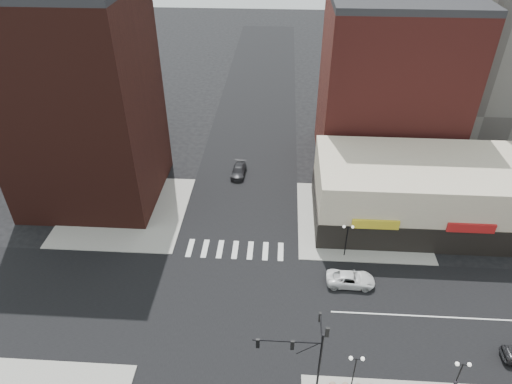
{
  "coord_description": "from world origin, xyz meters",
  "views": [
    {
      "loc": [
        4.61,
        -29.75,
        34.56
      ],
      "look_at": [
        2.51,
        3.94,
        11.0
      ],
      "focal_mm": 32.0,
      "sensor_mm": 36.0,
      "label": 1
    }
  ],
  "objects_px": {
    "street_lamp_se_a": "(355,365)",
    "street_lamp_se_b": "(461,371)",
    "white_suv": "(351,279)",
    "traffic_signal": "(308,347)",
    "dark_sedan_north": "(239,171)",
    "street_lamp_ne": "(347,233)"
  },
  "relations": [
    {
      "from": "street_lamp_se_a",
      "to": "street_lamp_se_b",
      "type": "relative_size",
      "value": 1.0
    },
    {
      "from": "white_suv",
      "to": "traffic_signal",
      "type": "bearing_deg",
      "value": 157.66
    },
    {
      "from": "traffic_signal",
      "to": "street_lamp_se_b",
      "type": "relative_size",
      "value": 1.87
    },
    {
      "from": "street_lamp_se_a",
      "to": "dark_sedan_north",
      "type": "relative_size",
      "value": 0.93
    },
    {
      "from": "street_lamp_se_a",
      "to": "street_lamp_ne",
      "type": "height_order",
      "value": "same"
    },
    {
      "from": "traffic_signal",
      "to": "street_lamp_ne",
      "type": "distance_m",
      "value": 16.62
    },
    {
      "from": "traffic_signal",
      "to": "dark_sedan_north",
      "type": "height_order",
      "value": "traffic_signal"
    },
    {
      "from": "traffic_signal",
      "to": "white_suv",
      "type": "distance_m",
      "value": 13.35
    },
    {
      "from": "street_lamp_se_b",
      "to": "street_lamp_ne",
      "type": "bearing_deg",
      "value": 113.63
    },
    {
      "from": "traffic_signal",
      "to": "dark_sedan_north",
      "type": "bearing_deg",
      "value": 104.85
    },
    {
      "from": "street_lamp_se_b",
      "to": "street_lamp_ne",
      "type": "height_order",
      "value": "same"
    },
    {
      "from": "white_suv",
      "to": "dark_sedan_north",
      "type": "height_order",
      "value": "white_suv"
    },
    {
      "from": "traffic_signal",
      "to": "white_suv",
      "type": "height_order",
      "value": "traffic_signal"
    },
    {
      "from": "street_lamp_se_b",
      "to": "white_suv",
      "type": "distance_m",
      "value": 13.87
    },
    {
      "from": "traffic_signal",
      "to": "street_lamp_se_a",
      "type": "bearing_deg",
      "value": -2.57
    },
    {
      "from": "street_lamp_se_a",
      "to": "dark_sedan_north",
      "type": "height_order",
      "value": "street_lamp_se_a"
    },
    {
      "from": "street_lamp_ne",
      "to": "white_suv",
      "type": "bearing_deg",
      "value": -87.35
    },
    {
      "from": "street_lamp_se_a",
      "to": "white_suv",
      "type": "relative_size",
      "value": 0.85
    },
    {
      "from": "traffic_signal",
      "to": "street_lamp_se_b",
      "type": "height_order",
      "value": "traffic_signal"
    },
    {
      "from": "street_lamp_ne",
      "to": "white_suv",
      "type": "height_order",
      "value": "street_lamp_ne"
    },
    {
      "from": "street_lamp_se_a",
      "to": "white_suv",
      "type": "bearing_deg",
      "value": 84.22
    },
    {
      "from": "street_lamp_se_b",
      "to": "street_lamp_ne",
      "type": "distance_m",
      "value": 17.46
    }
  ]
}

